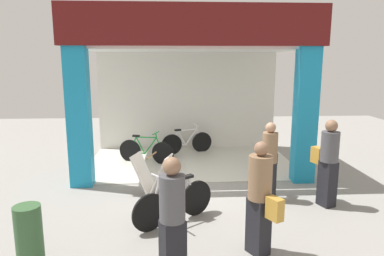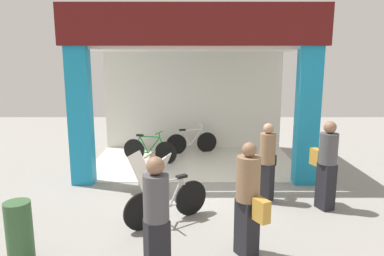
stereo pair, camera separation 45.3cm
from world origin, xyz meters
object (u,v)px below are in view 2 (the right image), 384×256
(trash_bin, at_px, (18,233))
(bicycle_inside_1, at_px, (190,142))
(pedestrian_2, at_px, (155,215))
(sandwich_board_sign, at_px, (149,174))
(bicycle_inside_0, at_px, (148,150))
(pedestrian_1, at_px, (266,162))
(pedestrian_3, at_px, (325,163))
(bicycle_parked_0, at_px, (166,202))
(pedestrian_0, at_px, (247,199))

(trash_bin, bearing_deg, bicycle_inside_1, 68.00)
(pedestrian_2, bearing_deg, trash_bin, 171.49)
(sandwich_board_sign, bearing_deg, bicycle_inside_1, 75.00)
(bicycle_inside_0, distance_m, bicycle_inside_1, 1.53)
(pedestrian_1, height_order, pedestrian_3, pedestrian_3)
(bicycle_inside_0, relative_size, bicycle_parked_0, 1.10)
(bicycle_inside_0, xyz_separation_m, trash_bin, (-1.24, -5.00, 0.10))
(bicycle_inside_1, relative_size, pedestrian_2, 0.94)
(pedestrian_2, bearing_deg, pedestrian_1, 52.13)
(bicycle_parked_0, xyz_separation_m, pedestrian_0, (1.24, -1.10, 0.51))
(pedestrian_1, relative_size, trash_bin, 1.78)
(pedestrian_2, bearing_deg, pedestrian_0, 20.68)
(bicycle_inside_1, xyz_separation_m, pedestrian_0, (0.83, -5.79, 0.53))
(pedestrian_3, bearing_deg, pedestrian_0, -135.84)
(sandwich_board_sign, xyz_separation_m, pedestrian_1, (2.41, -0.44, 0.39))
(pedestrian_0, height_order, pedestrian_3, pedestrian_3)
(bicycle_inside_0, bearing_deg, pedestrian_0, -67.42)
(pedestrian_3, bearing_deg, sandwich_board_sign, 167.01)
(bicycle_inside_0, relative_size, bicycle_inside_1, 0.99)
(bicycle_inside_1, height_order, bicycle_parked_0, bicycle_parked_0)
(bicycle_parked_0, relative_size, pedestrian_0, 0.81)
(bicycle_parked_0, bearing_deg, trash_bin, -147.28)
(trash_bin, bearing_deg, sandwich_board_sign, 60.29)
(pedestrian_0, bearing_deg, pedestrian_3, 44.16)
(bicycle_inside_1, distance_m, bicycle_parked_0, 4.71)
(sandwich_board_sign, bearing_deg, trash_bin, -119.71)
(sandwich_board_sign, distance_m, pedestrian_1, 2.48)
(bicycle_inside_0, height_order, pedestrian_3, pedestrian_3)
(sandwich_board_sign, height_order, pedestrian_3, pedestrian_3)
(bicycle_inside_1, relative_size, pedestrian_3, 0.90)
(bicycle_parked_0, bearing_deg, sandwich_board_sign, 108.35)
(pedestrian_2, xyz_separation_m, pedestrian_3, (3.03, 2.18, 0.05))
(pedestrian_0, height_order, pedestrian_1, pedestrian_0)
(pedestrian_0, bearing_deg, trash_bin, -176.68)
(bicycle_inside_1, distance_m, pedestrian_3, 4.86)
(pedestrian_3, bearing_deg, pedestrian_2, -144.21)
(bicycle_inside_1, xyz_separation_m, trash_bin, (-2.42, -5.98, 0.10))
(pedestrian_0, bearing_deg, pedestrian_2, -159.32)
(bicycle_inside_0, distance_m, pedestrian_2, 5.37)
(bicycle_inside_0, height_order, sandwich_board_sign, bicycle_inside_0)
(pedestrian_2, distance_m, pedestrian_3, 3.73)
(bicycle_inside_0, relative_size, sandwich_board_sign, 1.68)
(pedestrian_0, relative_size, pedestrian_1, 1.06)
(pedestrian_2, bearing_deg, bicycle_inside_0, 97.78)
(pedestrian_3, relative_size, trash_bin, 1.89)
(pedestrian_0, height_order, pedestrian_2, pedestrian_0)
(bicycle_inside_0, bearing_deg, sandwich_board_sign, -82.79)
(pedestrian_0, xyz_separation_m, pedestrian_3, (1.75, 1.70, 0.02))
(bicycle_parked_0, bearing_deg, pedestrian_3, 11.43)
(sandwich_board_sign, bearing_deg, pedestrian_1, -10.32)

